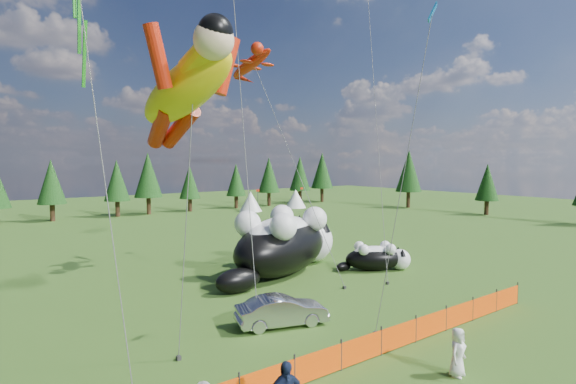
% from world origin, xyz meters
% --- Properties ---
extents(ground, '(160.00, 160.00, 0.00)m').
position_xyz_m(ground, '(0.00, 0.00, 0.00)').
color(ground, '#143309').
rests_on(ground, ground).
extents(safety_fence, '(22.06, 0.06, 1.10)m').
position_xyz_m(safety_fence, '(0.00, -3.00, 0.50)').
color(safety_fence, '#262626').
rests_on(safety_fence, ground).
extents(tree_line, '(90.00, 4.00, 8.00)m').
position_xyz_m(tree_line, '(0.00, 45.00, 4.00)').
color(tree_line, black).
rests_on(tree_line, ground).
extents(festival_tents, '(50.00, 3.20, 2.80)m').
position_xyz_m(festival_tents, '(11.00, 40.00, 1.40)').
color(festival_tents, white).
rests_on(festival_tents, ground).
extents(cat_large, '(10.95, 7.12, 4.16)m').
position_xyz_m(cat_large, '(5.43, 8.97, 1.98)').
color(cat_large, black).
rests_on(cat_large, ground).
extents(cat_small, '(4.60, 3.45, 1.83)m').
position_xyz_m(cat_small, '(10.60, 5.92, 0.87)').
color(cat_small, black).
rests_on(cat_small, ground).
extents(car, '(4.20, 2.48, 1.31)m').
position_xyz_m(car, '(-0.19, 1.59, 0.65)').
color(car, '#B4B4B9').
rests_on(car, ground).
extents(spectator_e, '(0.88, 0.67, 1.62)m').
position_xyz_m(spectator_e, '(1.84, -5.57, 0.81)').
color(spectator_e, silver).
rests_on(spectator_e, ground).
extents(superhero_kite, '(5.86, 6.13, 11.92)m').
position_xyz_m(superhero_kite, '(-4.99, 0.39, 9.56)').
color(superhero_kite, yellow).
rests_on(superhero_kite, ground).
extents(gecko_kite, '(3.64, 11.12, 15.76)m').
position_xyz_m(gecko_kite, '(4.91, 12.16, 13.62)').
color(gecko_kite, red).
rests_on(gecko_kite, ground).
extents(diamond_kite_c, '(2.38, 1.49, 13.69)m').
position_xyz_m(diamond_kite_c, '(4.02, -2.59, 12.30)').
color(diamond_kite_c, blue).
rests_on(diamond_kite_c, ground).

